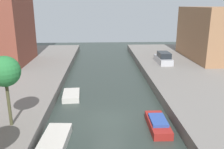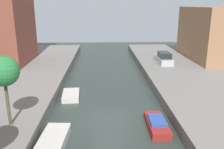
{
  "view_description": "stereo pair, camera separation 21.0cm",
  "coord_description": "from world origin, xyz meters",
  "px_view_note": "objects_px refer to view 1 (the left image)",
  "views": [
    {
      "loc": [
        -0.63,
        -17.81,
        9.1
      ],
      "look_at": [
        0.69,
        9.64,
        1.06
      ],
      "focal_mm": 38.53,
      "sensor_mm": 36.0,
      "label": 1
    },
    {
      "loc": [
        -0.42,
        -17.82,
        9.1
      ],
      "look_at": [
        0.69,
        9.64,
        1.06
      ],
      "focal_mm": 38.53,
      "sensor_mm": 36.0,
      "label": 2
    }
  ],
  "objects_px": {
    "street_tree_2": "(5,72)",
    "moored_boat_left_2": "(55,140)",
    "low_block_right": "(222,33)",
    "moored_boat_left_3": "(71,95)",
    "moored_boat_right_2": "(158,124)",
    "parked_car": "(163,58)"
  },
  "relations": [
    {
      "from": "moored_boat_left_3",
      "to": "moored_boat_right_2",
      "type": "bearing_deg",
      "value": -41.73
    },
    {
      "from": "street_tree_2",
      "to": "moored_boat_left_2",
      "type": "height_order",
      "value": "street_tree_2"
    },
    {
      "from": "low_block_right",
      "to": "moored_boat_right_2",
      "type": "relative_size",
      "value": 3.38
    },
    {
      "from": "low_block_right",
      "to": "moored_boat_left_2",
      "type": "height_order",
      "value": "low_block_right"
    },
    {
      "from": "moored_boat_right_2",
      "to": "moored_boat_left_2",
      "type": "bearing_deg",
      "value": -165.76
    },
    {
      "from": "street_tree_2",
      "to": "moored_boat_left_2",
      "type": "xyz_separation_m",
      "value": [
        3.15,
        -1.03,
        -4.53
      ]
    },
    {
      "from": "moored_boat_left_3",
      "to": "moored_boat_right_2",
      "type": "height_order",
      "value": "moored_boat_right_2"
    },
    {
      "from": "parked_car",
      "to": "moored_boat_right_2",
      "type": "xyz_separation_m",
      "value": [
        -4.7,
        -16.97,
        -1.32
      ]
    },
    {
      "from": "parked_car",
      "to": "low_block_right",
      "type": "bearing_deg",
      "value": 16.6
    },
    {
      "from": "moored_boat_left_3",
      "to": "moored_boat_right_2",
      "type": "distance_m",
      "value": 9.81
    },
    {
      "from": "street_tree_2",
      "to": "parked_car",
      "type": "distance_m",
      "value": 23.71
    },
    {
      "from": "moored_boat_right_2",
      "to": "street_tree_2",
      "type": "bearing_deg",
      "value": -175.34
    },
    {
      "from": "street_tree_2",
      "to": "parked_car",
      "type": "bearing_deg",
      "value": 49.38
    },
    {
      "from": "low_block_right",
      "to": "street_tree_2",
      "type": "distance_m",
      "value": 32.41
    },
    {
      "from": "parked_car",
      "to": "moored_boat_left_2",
      "type": "bearing_deg",
      "value": -122.79
    },
    {
      "from": "street_tree_2",
      "to": "low_block_right",
      "type": "bearing_deg",
      "value": 39.7
    },
    {
      "from": "parked_car",
      "to": "moored_boat_right_2",
      "type": "height_order",
      "value": "parked_car"
    },
    {
      "from": "moored_boat_left_2",
      "to": "moored_boat_left_3",
      "type": "height_order",
      "value": "moored_boat_left_2"
    },
    {
      "from": "low_block_right",
      "to": "moored_boat_right_2",
      "type": "distance_m",
      "value": 24.89
    },
    {
      "from": "low_block_right",
      "to": "parked_car",
      "type": "height_order",
      "value": "low_block_right"
    },
    {
      "from": "moored_boat_left_2",
      "to": "moored_boat_right_2",
      "type": "xyz_separation_m",
      "value": [
        7.45,
        1.89,
        0.03
      ]
    },
    {
      "from": "low_block_right",
      "to": "parked_car",
      "type": "bearing_deg",
      "value": -163.4
    }
  ]
}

